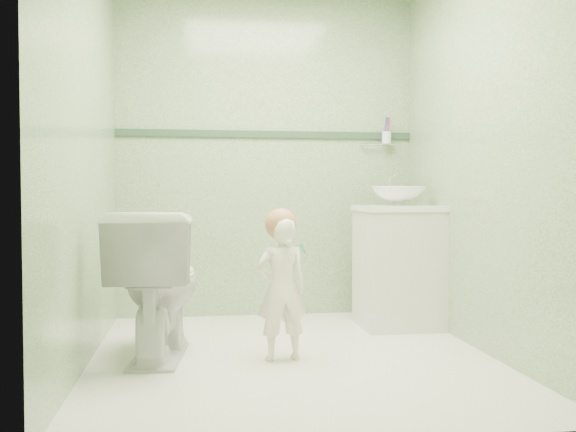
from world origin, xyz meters
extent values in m
plane|color=silver|center=(0.00, 0.00, 0.00)|extent=(2.50, 2.50, 0.00)
cube|color=gray|center=(0.00, 1.25, 1.20)|extent=(2.20, 0.04, 2.40)
cube|color=gray|center=(0.00, -1.25, 1.20)|extent=(2.20, 0.04, 2.40)
cube|color=gray|center=(-1.10, 0.00, 1.20)|extent=(0.04, 2.50, 2.40)
cube|color=gray|center=(1.10, 0.00, 1.20)|extent=(0.04, 2.50, 2.40)
cube|color=#2D4632|center=(0.00, 1.24, 1.35)|extent=(2.20, 0.02, 0.05)
cube|color=silver|center=(0.84, 0.70, 0.40)|extent=(0.52, 0.50, 0.80)
cube|color=white|center=(0.84, 0.70, 0.81)|extent=(0.54, 0.52, 0.04)
imported|color=white|center=(0.84, 0.70, 0.89)|extent=(0.37, 0.37, 0.13)
cylinder|color=silver|center=(0.84, 0.90, 0.95)|extent=(0.03, 0.03, 0.18)
cylinder|color=silver|center=(0.84, 0.85, 1.03)|extent=(0.02, 0.12, 0.02)
cylinder|color=silver|center=(0.84, 1.20, 1.28)|extent=(0.26, 0.02, 0.02)
cylinder|color=silver|center=(0.90, 1.18, 1.33)|extent=(0.07, 0.07, 0.09)
cylinder|color=#6C4AB5|center=(0.90, 1.17, 1.40)|extent=(0.01, 0.01, 0.17)
cylinder|color=#C2353A|center=(0.92, 1.18, 1.40)|extent=(0.01, 0.01, 0.17)
cylinder|color=#C2353A|center=(0.91, 1.19, 1.40)|extent=(0.01, 0.01, 0.17)
cylinder|color=blue|center=(0.89, 1.17, 1.40)|extent=(0.01, 0.01, 0.17)
imported|color=white|center=(-0.74, 0.10, 0.41)|extent=(0.54, 0.84, 0.81)
imported|color=white|center=(-0.07, -0.05, 0.39)|extent=(0.31, 0.23, 0.78)
sphere|color=#BD784F|center=(-0.07, -0.03, 0.74)|extent=(0.17, 0.17, 0.17)
cylinder|color=#049C63|center=(0.03, -0.17, 0.62)|extent=(0.06, 0.14, 0.06)
cube|color=white|center=(-0.03, -0.13, 0.66)|extent=(0.03, 0.03, 0.02)
camera|label=1|loc=(-0.52, -3.47, 0.91)|focal=39.68mm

